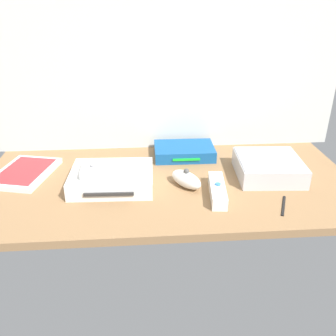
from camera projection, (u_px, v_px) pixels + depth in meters
The scene contains 10 objects.
ground_plane at pixel (168, 185), 97.23cm from camera, with size 100.00×48.00×2.00cm, color #936D47.
back_wall at pixel (162, 44), 104.73cm from camera, with size 110.00×1.20×64.00cm, color silver.
game_console at pixel (112, 178), 93.65cm from camera, with size 21.54×17.06×4.40cm.
mini_computer at pixel (269, 167), 98.65cm from camera, with size 18.08×18.08×5.30cm.
game_case at pixel (25, 173), 99.82cm from camera, with size 17.71×21.68×1.56cm.
network_router at pixel (184, 151), 110.77cm from camera, with size 18.13×12.54×3.40cm.
remote_wand at pixel (217, 190), 89.49cm from camera, with size 5.22×15.11×3.40cm.
remote_nunchuk at pixel (186, 179), 93.54cm from camera, with size 9.39×10.69×5.10cm.
remote_classic_pad at pixel (110, 169), 91.37cm from camera, with size 14.47×8.13×2.40cm.
stylus_pen at pixel (284, 205), 85.46cm from camera, with size 0.70×0.70×9.00cm, color black.
Camera 1 is at (-6.50, -85.08, 45.83)cm, focal length 38.64 mm.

